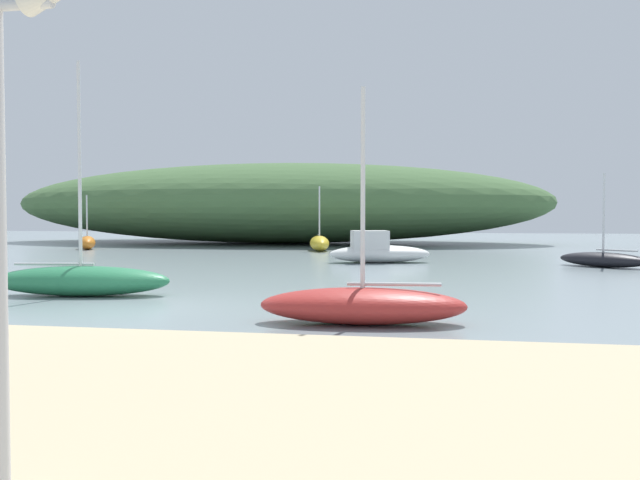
% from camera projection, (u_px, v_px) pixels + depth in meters
% --- Properties ---
extents(ground_plane, '(120.00, 120.00, 0.00)m').
position_uv_depth(ground_plane, '(136.00, 307.00, 13.46)').
color(ground_plane, gray).
extents(distant_hill, '(36.49, 15.22, 5.31)m').
position_uv_depth(distant_hill, '(274.00, 203.00, 45.32)').
color(distant_hill, '#476B3D').
rests_on(distant_hill, ground).
extents(motorboat_west_reach, '(4.19, 2.41, 1.25)m').
position_uv_depth(motorboat_west_reach, '(377.00, 251.00, 26.19)').
color(motorboat_west_reach, white).
rests_on(motorboat_west_reach, ground).
extents(sailboat_mid_channel, '(3.21, 2.99, 3.33)m').
position_uv_depth(sailboat_mid_channel, '(603.00, 259.00, 23.96)').
color(sailboat_mid_channel, black).
rests_on(sailboat_mid_channel, ground).
extents(sailboat_centre_water, '(4.22, 1.81, 5.33)m').
position_uv_depth(sailboat_centre_water, '(81.00, 280.00, 15.38)').
color(sailboat_centre_water, '#287A4C').
rests_on(sailboat_centre_water, ground).
extents(sailboat_inner_mooring, '(3.61, 1.59, 4.00)m').
position_uv_depth(sailboat_inner_mooring, '(363.00, 305.00, 11.40)').
color(sailboat_inner_mooring, '#B72D28').
rests_on(sailboat_inner_mooring, ground).
extents(sailboat_far_left, '(1.99, 2.65, 2.96)m').
position_uv_depth(sailboat_far_left, '(87.00, 242.00, 36.59)').
color(sailboat_far_left, orange).
rests_on(sailboat_far_left, ground).
extents(sailboat_outer_mooring, '(1.80, 3.61, 3.36)m').
position_uv_depth(sailboat_outer_mooring, '(319.00, 243.00, 35.05)').
color(sailboat_outer_mooring, gold).
rests_on(sailboat_outer_mooring, ground).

